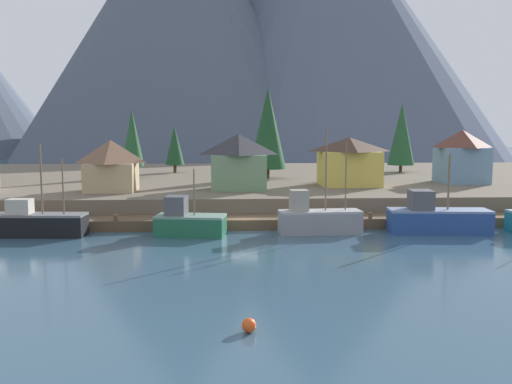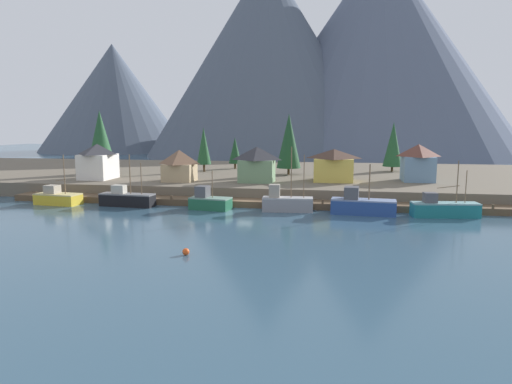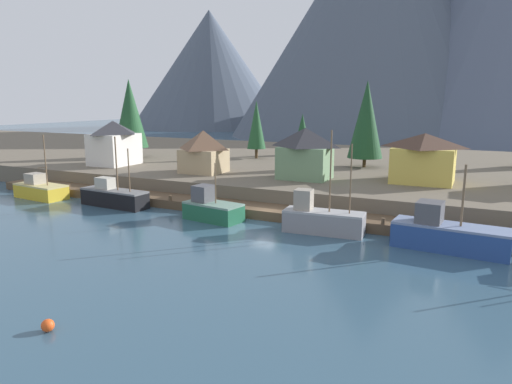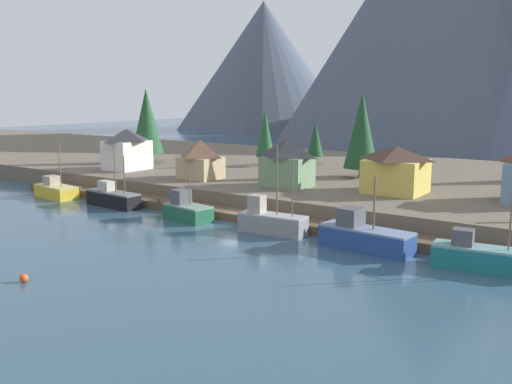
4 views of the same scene
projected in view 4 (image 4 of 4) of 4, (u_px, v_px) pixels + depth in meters
name	position (u px, v px, depth m)	size (l,w,h in m)	color
ground_plane	(315.00, 200.00, 81.86)	(400.00, 400.00, 1.00)	#335166
dock	(241.00, 215.00, 67.18)	(80.00, 4.00, 1.60)	brown
shoreline_bank	(351.00, 179.00, 91.23)	(400.00, 56.00, 2.50)	#665B4C
mountain_west_peak	(264.00, 66.00, 234.14)	(73.55, 73.55, 52.60)	#475160
mountain_central_peak	(445.00, 6.00, 169.62)	(101.76, 101.76, 81.98)	#475160
fishing_boat_yellow	(56.00, 190.00, 81.15)	(7.55, 3.76, 8.13)	gold
fishing_boat_black	(113.00, 198.00, 74.81)	(8.90, 2.95, 8.23)	black
fishing_boat_green	(187.00, 210.00, 66.72)	(6.51, 3.78, 6.02)	#1E5B3D
fishing_boat_grey	(271.00, 221.00, 60.36)	(7.62, 2.96, 9.64)	gray
fishing_boat_blue	(364.00, 236.00, 53.86)	(9.31, 3.64, 7.25)	navy
fishing_boat_teal	(486.00, 258.00, 47.51)	(9.34, 3.64, 7.93)	#196B70
house_white	(127.00, 149.00, 92.23)	(5.82, 6.85, 6.74)	silver
house_yellow	(396.00, 169.00, 70.38)	(7.36, 6.62, 5.93)	gold
house_tan	(201.00, 159.00, 82.31)	(5.69, 5.20, 5.78)	tan
house_green	(287.00, 163.00, 75.00)	(6.54, 4.84, 6.43)	#6B8E66
conifer_near_left	(362.00, 130.00, 82.93)	(5.11, 5.11, 12.70)	#4C3823
conifer_near_right	(315.00, 139.00, 100.23)	(3.00, 3.00, 7.45)	#4C3823
conifer_mid_left	(265.00, 133.00, 96.24)	(3.18, 3.18, 9.78)	#4C3823
conifer_back_left	(147.00, 121.00, 100.46)	(5.76, 5.76, 13.38)	#4C3823
channel_buoy	(24.00, 278.00, 44.74)	(0.70, 0.70, 0.70)	#E04C19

